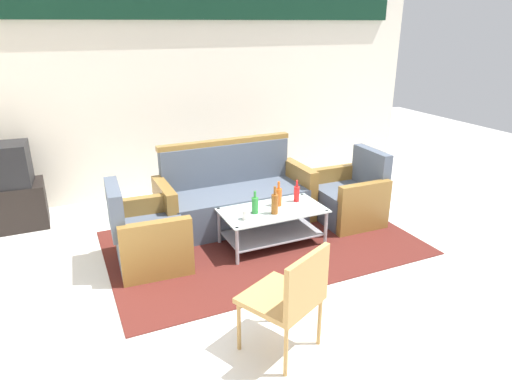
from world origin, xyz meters
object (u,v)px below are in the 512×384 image
at_px(bottle_green, 255,205).
at_px(bottle_brown, 275,203).
at_px(armchair_right, 350,198).
at_px(bottle_orange, 279,197).
at_px(armchair_left, 148,238).
at_px(coffee_table, 272,221).
at_px(tv_stand, 9,207).
at_px(television, 0,165).
at_px(bottle_red, 297,193).
at_px(cup, 246,215).
at_px(couch, 235,198).
at_px(wicker_chair, 291,294).

relative_size(bottle_green, bottle_brown, 0.82).
relative_size(armchair_right, bottle_orange, 3.11).
xyz_separation_m(armchair_left, coffee_table, (1.30, -0.13, -0.02)).
bearing_deg(tv_stand, television, 86.06).
bearing_deg(television, bottle_brown, 149.42).
distance_m(coffee_table, bottle_red, 0.43).
xyz_separation_m(armchair_left, bottle_green, (1.09, -0.14, 0.21)).
relative_size(coffee_table, bottle_brown, 3.71).
bearing_deg(coffee_table, bottle_green, -176.47).
bearing_deg(bottle_orange, tv_stand, 149.58).
distance_m(coffee_table, tv_stand, 3.07).
bearing_deg(armchair_right, bottle_brown, 104.97).
height_order(armchair_right, cup, armchair_right).
bearing_deg(bottle_orange, couch, 113.05).
bearing_deg(coffee_table, armchair_right, 9.15).
bearing_deg(bottle_red, tv_stand, 152.03).
bearing_deg(bottle_green, couch, 85.72).
relative_size(bottle_red, television, 0.39).
xyz_separation_m(bottle_green, television, (-2.38, 1.67, 0.26)).
distance_m(bottle_red, wicker_chair, 1.94).
bearing_deg(bottle_green, tv_stand, 145.03).
height_order(couch, armchair_left, couch).
bearing_deg(coffee_table, cup, -161.27).
bearing_deg(armchair_right, couch, 69.48).
bearing_deg(bottle_brown, armchair_left, 169.59).
xyz_separation_m(armchair_right, coffee_table, (-1.13, -0.18, -0.02)).
height_order(coffee_table, bottle_brown, bottle_brown).
bearing_deg(bottle_red, bottle_orange, -173.79).
height_order(armchair_right, tv_stand, armchair_right).
bearing_deg(armchair_right, television, 69.32).
relative_size(bottle_red, wicker_chair, 0.29).
distance_m(bottle_brown, cup, 0.33).
distance_m(bottle_orange, bottle_brown, 0.22).
xyz_separation_m(bottle_green, cup, (-0.14, -0.11, -0.04)).
relative_size(couch, armchair_left, 2.12).
distance_m(bottle_green, bottle_orange, 0.33).
xyz_separation_m(television, wicker_chair, (1.95, -3.23, -0.27)).
bearing_deg(armchair_left, tv_stand, -136.56).
xyz_separation_m(bottle_orange, wicker_chair, (-0.75, -1.65, -0.02)).
bearing_deg(wicker_chair, coffee_table, 41.97).
bearing_deg(tv_stand, armchair_left, -49.72).
height_order(armchair_left, tv_stand, armchair_left).
bearing_deg(television, cup, 145.52).
height_order(bottle_red, wicker_chair, wicker_chair).
bearing_deg(cup, television, 141.58).
bearing_deg(bottle_red, cup, -162.80).
bearing_deg(bottle_green, cup, -143.61).
relative_size(armchair_right, bottle_brown, 2.87).
xyz_separation_m(couch, bottle_brown, (0.13, -0.79, 0.21)).
bearing_deg(bottle_brown, couch, 99.12).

